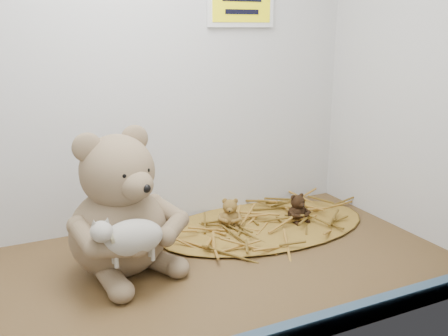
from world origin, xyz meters
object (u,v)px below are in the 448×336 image
main_teddy (117,202)px  mini_teddy_tan (230,212)px  mini_teddy_brown (297,207)px  toy_lamb (133,238)px

main_teddy → mini_teddy_tan: bearing=-1.6°
mini_teddy_tan → main_teddy: bearing=-133.1°
main_teddy → mini_teddy_brown: bearing=-13.0°
toy_lamb → mini_teddy_brown: 49.70cm
toy_lamb → mini_teddy_tan: (29.72, 20.36, -6.70)cm
mini_teddy_tan → mini_teddy_brown: 17.30cm
mini_teddy_brown → main_teddy: bearing=-178.8°
mini_teddy_brown → toy_lamb: bearing=-166.5°
mini_teddy_tan → mini_teddy_brown: size_ratio=1.01×
main_teddy → toy_lamb: 11.13cm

